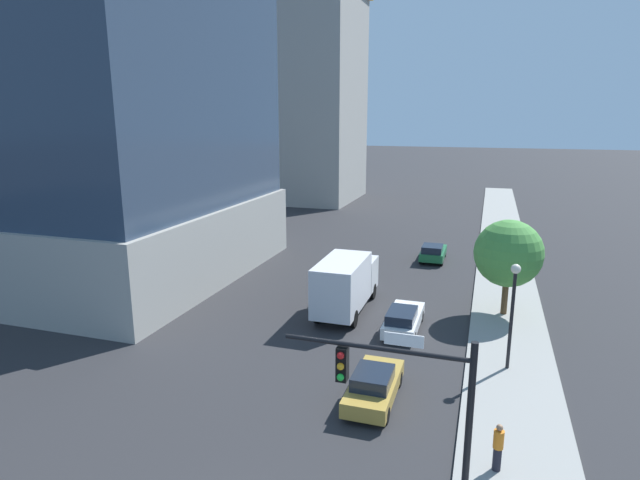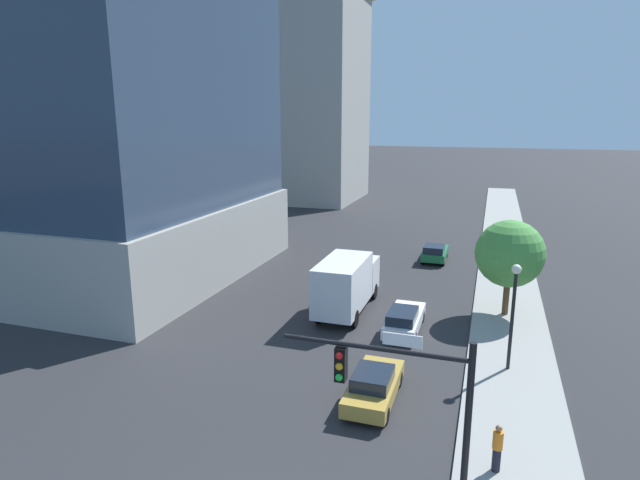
% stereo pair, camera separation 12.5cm
% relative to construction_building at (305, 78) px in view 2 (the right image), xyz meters
% --- Properties ---
extents(sidewalk, '(4.11, 120.00, 0.15)m').
position_rel_construction_building_xyz_m(sidewalk, '(26.95, -40.92, -16.63)').
color(sidewalk, gray).
rests_on(sidewalk, ground).
extents(construction_building, '(16.15, 16.69, 40.23)m').
position_rel_construction_building_xyz_m(construction_building, '(0.00, 0.00, 0.00)').
color(construction_building, '#9E9B93').
rests_on(construction_building, ground).
extents(traffic_light_pole, '(5.47, 0.48, 5.62)m').
position_rel_construction_building_xyz_m(traffic_light_pole, '(23.55, -57.31, -12.68)').
color(traffic_light_pole, black).
rests_on(traffic_light_pole, sidewalk).
extents(street_lamp, '(0.44, 0.44, 5.03)m').
position_rel_construction_building_xyz_m(street_lamp, '(26.76, -46.75, -13.20)').
color(street_lamp, black).
rests_on(street_lamp, sidewalk).
extents(street_tree, '(3.92, 3.92, 5.67)m').
position_rel_construction_building_xyz_m(street_tree, '(26.71, -39.49, -12.86)').
color(street_tree, brown).
rests_on(street_tree, sidewalk).
extents(car_white, '(1.74, 4.69, 1.45)m').
position_rel_construction_building_xyz_m(car_white, '(21.39, -43.65, -15.99)').
color(car_white, silver).
rests_on(car_white, ground).
extents(car_green, '(1.86, 4.08, 1.47)m').
position_rel_construction_building_xyz_m(car_green, '(21.39, -28.40, -15.97)').
color(car_green, '#1E6638').
rests_on(car_green, ground).
extents(car_gold, '(1.80, 4.45, 1.47)m').
position_rel_construction_building_xyz_m(car_gold, '(21.39, -51.29, -15.99)').
color(car_gold, '#AD8938').
rests_on(car_gold, ground).
extents(box_truck, '(2.39, 7.34, 3.46)m').
position_rel_construction_building_xyz_m(box_truck, '(17.58, -41.77, -14.80)').
color(box_truck, silver).
rests_on(box_truck, ground).
extents(pedestrian_orange_shirt, '(0.34, 0.34, 1.68)m').
position_rel_construction_building_xyz_m(pedestrian_orange_shirt, '(26.24, -54.54, -15.70)').
color(pedestrian_orange_shirt, black).
rests_on(pedestrian_orange_shirt, sidewalk).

